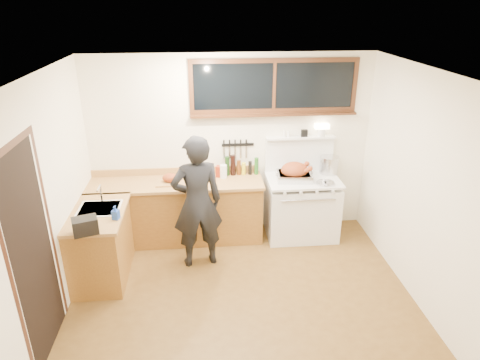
{
  "coord_description": "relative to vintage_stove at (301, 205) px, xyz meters",
  "views": [
    {
      "loc": [
        -0.4,
        -4.07,
        3.26
      ],
      "look_at": [
        0.05,
        0.85,
        1.15
      ],
      "focal_mm": 32.0,
      "sensor_mm": 36.0,
      "label": 1
    }
  ],
  "objects": [
    {
      "name": "roast_turkey",
      "position": [
        -0.13,
        -0.03,
        0.54
      ],
      "size": [
        0.53,
        0.41,
        0.26
      ],
      "color": "silver",
      "rests_on": "vintage_stove"
    },
    {
      "name": "cutting_board",
      "position": [
        -1.86,
        0.01,
        0.48
      ],
      "size": [
        0.4,
        0.31,
        0.14
      ],
      "color": "#AD7F45",
      "rests_on": "counter_back"
    },
    {
      "name": "counter_back",
      "position": [
        -1.8,
        0.04,
        -0.01
      ],
      "size": [
        2.44,
        0.64,
        1.0
      ],
      "color": "brown",
      "rests_on": "ground"
    },
    {
      "name": "man",
      "position": [
        -1.5,
        -0.61,
        0.41
      ],
      "size": [
        0.71,
        0.54,
        1.77
      ],
      "color": "black",
      "rests_on": "ground"
    },
    {
      "name": "saucepan",
      "position": [
        0.08,
        0.14,
        0.5
      ],
      "size": [
        0.22,
        0.32,
        0.14
      ],
      "color": "silver",
      "rests_on": "vintage_stove"
    },
    {
      "name": "ground_plane",
      "position": [
        -1.0,
        -1.41,
        -0.48
      ],
      "size": [
        4.0,
        3.5,
        0.02
      ],
      "primitive_type": "cube",
      "color": "brown"
    },
    {
      "name": "toaster",
      "position": [
        -2.7,
        -1.29,
        0.52
      ],
      "size": [
        0.31,
        0.26,
        0.18
      ],
      "color": "black",
      "rests_on": "counter_left"
    },
    {
      "name": "pitcher",
      "position": [
        -1.12,
        0.13,
        0.53
      ],
      "size": [
        0.1,
        0.1,
        0.19
      ],
      "color": "white",
      "rests_on": "counter_back"
    },
    {
      "name": "bottle_cluster",
      "position": [
        -0.89,
        0.22,
        0.56
      ],
      "size": [
        0.48,
        0.07,
        0.3
      ],
      "color": "black",
      "rests_on": "counter_back"
    },
    {
      "name": "soap_bottle",
      "position": [
        -2.43,
        -0.99,
        0.51
      ],
      "size": [
        0.09,
        0.1,
        0.17
      ],
      "color": "#2147A7",
      "rests_on": "counter_left"
    },
    {
      "name": "knife_strip",
      "position": [
        -0.92,
        0.32,
        0.84
      ],
      "size": [
        0.46,
        0.03,
        0.28
      ],
      "color": "black",
      "rests_on": "room_shell"
    },
    {
      "name": "back_window",
      "position": [
        -0.4,
        0.31,
        1.6
      ],
      "size": [
        2.32,
        0.13,
        0.77
      ],
      "color": "black",
      "rests_on": "room_shell"
    },
    {
      "name": "coffee_tin",
      "position": [
        -1.17,
        0.17,
        0.51
      ],
      "size": [
        0.13,
        0.11,
        0.16
      ],
      "color": "maroon",
      "rests_on": "counter_back"
    },
    {
      "name": "stockpot",
      "position": [
        0.41,
        0.17,
        0.56
      ],
      "size": [
        0.36,
        0.36,
        0.25
      ],
      "color": "silver",
      "rests_on": "vintage_stove"
    },
    {
      "name": "room_shell",
      "position": [
        -1.0,
        -1.41,
        1.18
      ],
      "size": [
        4.1,
        3.6,
        2.65
      ],
      "color": "white",
      "rests_on": "ground"
    },
    {
      "name": "left_doorway",
      "position": [
        -2.99,
        -1.96,
        0.62
      ],
      "size": [
        0.02,
        1.04,
        2.17
      ],
      "color": "black",
      "rests_on": "ground"
    },
    {
      "name": "sink_unit",
      "position": [
        -2.68,
        -0.71,
        0.38
      ],
      "size": [
        0.5,
        0.45,
        0.37
      ],
      "color": "white",
      "rests_on": "counter_left"
    },
    {
      "name": "pot_lid",
      "position": [
        0.26,
        -0.22,
        0.44
      ],
      "size": [
        0.32,
        0.32,
        0.04
      ],
      "color": "silver",
      "rests_on": "vintage_stove"
    },
    {
      "name": "counter_left",
      "position": [
        -2.7,
        -0.79,
        -0.02
      ],
      "size": [
        0.64,
        1.09,
        0.9
      ],
      "color": "brown",
      "rests_on": "ground"
    },
    {
      "name": "vintage_stove",
      "position": [
        0.0,
        0.0,
        0.0
      ],
      "size": [
        1.02,
        0.74,
        1.61
      ],
      "color": "white",
      "rests_on": "ground"
    }
  ]
}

